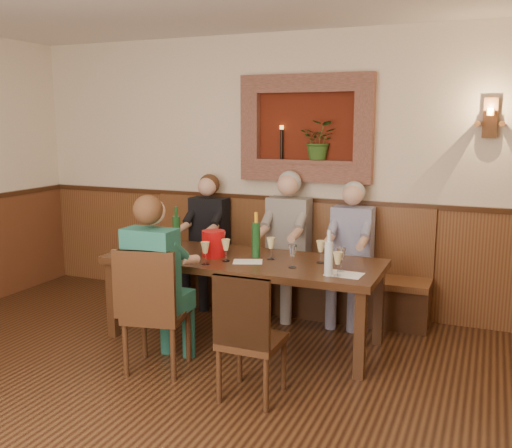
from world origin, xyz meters
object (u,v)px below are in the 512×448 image
(person_bench_mid, at_px, (285,256))
(dining_table, at_px, (243,266))
(chair_near_left, at_px, (157,335))
(wine_bottle_green_b, at_px, (177,231))
(person_chair_front, at_px, (158,298))
(wine_bottle_green_a, at_px, (256,239))
(water_bottle, at_px, (329,257))
(person_bench_left, at_px, (206,251))
(bench, at_px, (280,278))
(person_bench_right, at_px, (349,265))
(spittoon_bucket, at_px, (213,244))
(chair_near_right, at_px, (251,362))

(person_bench_mid, bearing_deg, dining_table, -96.33)
(chair_near_left, bearing_deg, wine_bottle_green_b, 99.00)
(person_bench_mid, relative_size, person_chair_front, 1.03)
(chair_near_left, bearing_deg, wine_bottle_green_a, 50.38)
(chair_near_left, relative_size, water_bottle, 2.79)
(person_bench_left, relative_size, person_chair_front, 0.99)
(bench, height_order, water_bottle, bench)
(person_bench_right, bearing_deg, water_bottle, -85.29)
(wine_bottle_green_b, bearing_deg, dining_table, -9.67)
(dining_table, distance_m, person_bench_right, 1.13)
(person_chair_front, bearing_deg, spittoon_bucket, 81.67)
(person_bench_left, relative_size, person_bench_mid, 0.95)
(chair_near_left, relative_size, chair_near_right, 1.08)
(person_bench_right, distance_m, water_bottle, 1.15)
(chair_near_left, height_order, person_bench_right, person_bench_right)
(chair_near_left, bearing_deg, person_bench_left, 92.68)
(person_bench_right, distance_m, spittoon_bucket, 1.37)
(person_bench_left, height_order, wine_bottle_green_b, person_bench_left)
(dining_table, xyz_separation_m, water_bottle, (0.83, -0.26, 0.22))
(chair_near_right, distance_m, person_bench_right, 1.84)
(spittoon_bucket, xyz_separation_m, water_bottle, (1.10, -0.22, 0.03))
(person_chair_front, distance_m, wine_bottle_green_a, 1.02)
(chair_near_left, bearing_deg, chair_near_right, -20.87)
(person_bench_left, bearing_deg, wine_bottle_green_a, -40.74)
(person_chair_front, height_order, spittoon_bucket, person_chair_front)
(person_bench_mid, distance_m, person_bench_right, 0.65)
(bench, distance_m, person_bench_left, 0.85)
(person_bench_left, distance_m, person_chair_front, 1.67)
(person_bench_right, relative_size, wine_bottle_green_a, 3.40)
(dining_table, xyz_separation_m, person_bench_right, (0.74, 0.84, -0.12))
(chair_near_left, distance_m, person_bench_mid, 1.75)
(person_bench_left, relative_size, water_bottle, 3.85)
(person_chair_front, bearing_deg, person_bench_left, 104.83)
(person_bench_mid, height_order, water_bottle, person_bench_mid)
(bench, bearing_deg, person_chair_front, -102.33)
(bench, xyz_separation_m, water_bottle, (0.83, -1.20, 0.57))
(person_bench_mid, bearing_deg, person_chair_front, -106.20)
(person_bench_mid, relative_size, water_bottle, 4.03)
(chair_near_left, relative_size, spittoon_bucket, 4.33)
(spittoon_bucket, bearing_deg, dining_table, 8.31)
(bench, bearing_deg, dining_table, -90.00)
(person_bench_right, xyz_separation_m, person_chair_front, (-1.12, -1.62, 0.01))
(person_bench_right, relative_size, wine_bottle_green_b, 3.47)
(wine_bottle_green_a, height_order, water_bottle, wine_bottle_green_a)
(person_chair_front, bearing_deg, bench, 77.67)
(bench, relative_size, person_chair_front, 2.16)
(person_bench_left, distance_m, person_bench_mid, 0.90)
(dining_table, bearing_deg, person_chair_front, -115.81)
(chair_near_left, height_order, person_chair_front, person_chair_front)
(person_bench_mid, height_order, spittoon_bucket, person_bench_mid)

